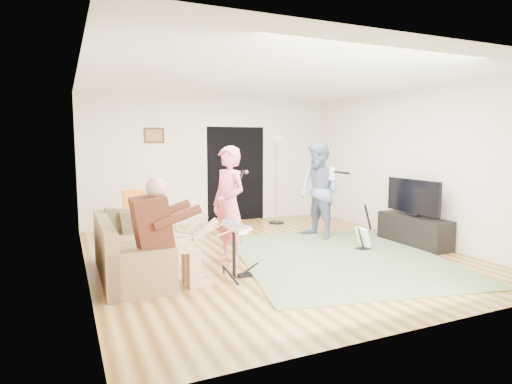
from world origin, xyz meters
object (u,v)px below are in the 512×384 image
Objects in this scene: drum_kit at (234,254)px; dining_chair at (137,225)px; sofa at (125,257)px; singer at (229,205)px; guitar_spare at (363,237)px; tv_cabinet at (414,230)px; television at (413,196)px; guitarist at (319,191)px; torchiere_lamp at (277,164)px.

drum_kit is 2.61m from dining_chair.
singer is (1.48, 0.04, 0.60)m from sofa.
guitar_spare is 0.54× the size of tv_cabinet.
dining_chair is (-3.34, 1.96, 0.12)m from guitar_spare.
drum_kit is at bearing -172.81° from television.
tv_cabinet is at bearing -0.00° from television.
sofa reaches higher than drum_kit.
guitarist reaches higher than singer.
guitarist is 1.26m from guitar_spare.
drum_kit is at bearing -168.50° from guitar_spare.
guitar_spare is at bearing -84.57° from torchiere_lamp.
torchiere_lamp is at bearing 95.43° from guitar_spare.
dining_chair is at bearing -117.75° from guitarist.
singer is 3.27m from television.
guitarist reaches higher than sofa.
torchiere_lamp is (2.23, 3.16, 0.97)m from drum_kit.
guitarist is (3.56, 0.90, 0.62)m from sofa.
singer is 0.97× the size of guitarist.
drum_kit is at bearing -26.82° from sofa.
sofa is 3.77m from guitar_spare.
guitarist reaches higher than tv_cabinet.
tv_cabinet is 1.21× the size of television.
guitarist is at bearing 14.24° from sofa.
guitar_spare is (3.77, -0.15, -0.04)m from sofa.
guitar_spare is 2.88m from torchiere_lamp.
guitarist is 1.52× the size of television.
guitar_spare is (2.29, -0.19, -0.64)m from singer.
tv_cabinet is at bearing -3.90° from guitar_spare.
tv_cabinet is at bearing 69.07° from singer.
guitarist is 3.31m from dining_chair.
drum_kit is 3.52m from television.
dining_chair is (0.43, 1.81, 0.07)m from sofa.
guitar_spare is at bearing 176.10° from tv_cabinet.
guitarist reaches higher than dining_chair.
sofa is 1.09× the size of guitarist.
guitarist is at bearing 100.93° from guitar_spare.
torchiere_lamp is 1.63× the size of television.
dining_chair is at bearing 76.66° from sofa.
sofa is at bearing 177.40° from television.
torchiere_lamp reaches higher than singer.
torchiere_lamp is 3.02m from television.
sofa is 1.37× the size of tv_cabinet.
dining_chair is 4.81m from tv_cabinet.
singer reaches higher than television.
sofa is 1.66× the size of television.
dining_chair is at bearing -167.16° from torchiere_lamp.
television reaches higher than sofa.
guitarist is 2.35× the size of guitar_spare.
dining_chair is at bearing 149.62° from guitar_spare.
sofa is 1.44m from drum_kit.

